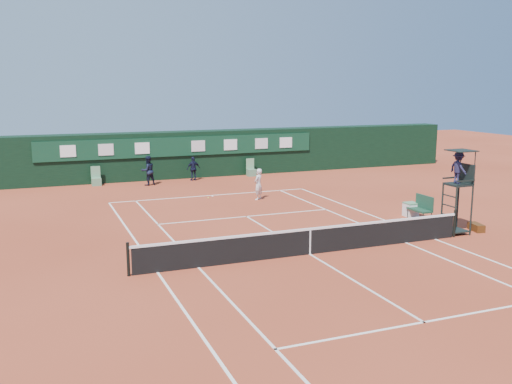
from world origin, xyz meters
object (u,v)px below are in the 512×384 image
Objects in this scene: tennis_net at (310,241)px; player at (258,184)px; player_bench at (422,206)px; umpire_chair at (459,174)px; cooler at (411,209)px.

tennis_net is 7.83× the size of player.
tennis_net is 10.75× the size of player_bench.
umpire_chair is (6.79, 0.39, 1.95)m from tennis_net.
tennis_net is 7.71m from player_bench.
player_bench is at bearing -86.50° from cooler.
cooler is at bearing 27.58° from tennis_net.
cooler is at bearing 85.20° from umpire_chair.
tennis_net is 3.77× the size of umpire_chair.
player is (-5.13, 6.92, 0.23)m from player_bench.
player_bench is 1.86× the size of cooler.
player_bench is at bearing 22.69° from tennis_net.
umpire_chair is at bearing 74.84° from player.
tennis_net is at bearing -176.72° from umpire_chair.
player_bench is at bearing 84.56° from player.
player_bench is 0.77m from cooler.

